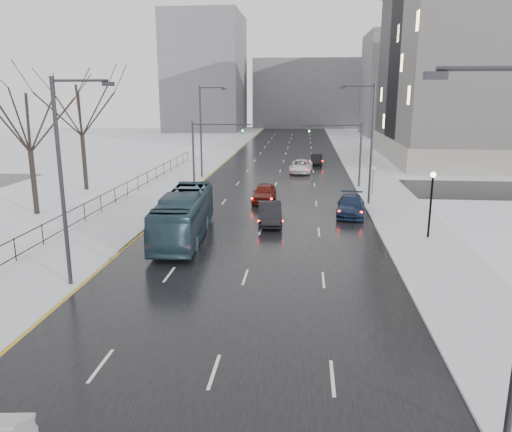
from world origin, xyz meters
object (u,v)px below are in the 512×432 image
(mast_signal_left, at_px, (203,145))
(sedan_right_distant, at_px, (317,159))
(no_uturn_sign, at_px, (373,171))
(sedan_right_cross, at_px, (301,166))
(lamppost_r_mid, at_px, (431,195))
(bus, at_px, (184,215))
(streetlight_l_near, at_px, (65,174))
(sedan_right_near, at_px, (270,213))
(tree_park_e, at_px, (87,190))
(tree_park_d, at_px, (37,215))
(sedan_center_near, at_px, (264,193))
(streetlight_r_mid, at_px, (369,138))
(sedan_right_far, at_px, (351,206))
(mast_signal_right, at_px, (350,147))
(streetlight_l_far, at_px, (203,127))

(mast_signal_left, bearing_deg, sedan_right_distant, 53.39)
(no_uturn_sign, relative_size, sedan_right_cross, 0.50)
(lamppost_r_mid, xyz_separation_m, sedan_right_cross, (-8.48, 27.11, -2.16))
(bus, bearing_deg, streetlight_l_near, -114.80)
(lamppost_r_mid, height_order, no_uturn_sign, lamppost_r_mid)
(sedan_right_near, relative_size, sedan_right_distant, 1.12)
(tree_park_e, xyz_separation_m, sedan_right_near, (18.70, -11.07, 0.81))
(sedan_right_cross, bearing_deg, sedan_right_distant, 77.55)
(tree_park_d, relative_size, no_uturn_sign, 4.63)
(sedan_center_near, distance_m, sedan_right_distant, 24.10)
(streetlight_r_mid, relative_size, bus, 0.92)
(sedan_right_far, bearing_deg, sedan_right_cross, 107.05)
(sedan_right_far, distance_m, sedan_right_distant, 27.83)
(tree_park_e, relative_size, bus, 1.24)
(sedan_right_distant, bearing_deg, sedan_right_near, -94.70)
(no_uturn_sign, relative_size, bus, 0.25)
(sedan_center_near, height_order, sedan_right_distant, sedan_center_near)
(sedan_right_near, distance_m, sedan_right_cross, 24.26)
(mast_signal_right, height_order, sedan_right_far, mast_signal_right)
(sedan_right_cross, bearing_deg, tree_park_d, -127.61)
(streetlight_r_mid, xyz_separation_m, streetlight_l_far, (-16.33, 12.00, 0.00))
(sedan_center_near, bearing_deg, streetlight_l_far, 124.33)
(sedan_center_near, bearing_deg, streetlight_l_near, -109.65)
(bus, xyz_separation_m, sedan_right_cross, (7.32, 28.34, -0.77))
(tree_park_d, bearing_deg, streetlight_l_near, -55.47)
(streetlight_l_near, relative_size, sedan_right_near, 2.13)
(sedan_right_near, bearing_deg, sedan_right_far, 22.76)
(tree_park_e, xyz_separation_m, sedan_right_far, (24.77, -7.84, 0.79))
(mast_signal_right, xyz_separation_m, sedan_right_distant, (-2.83, 15.92, -3.37))
(streetlight_r_mid, height_order, sedan_center_near, streetlight_r_mid)
(bus, bearing_deg, streetlight_l_far, 94.45)
(sedan_right_distant, bearing_deg, streetlight_l_far, -134.09)
(no_uturn_sign, bearing_deg, mast_signal_left, 166.40)
(lamppost_r_mid, height_order, mast_signal_right, mast_signal_right)
(streetlight_l_near, relative_size, streetlight_l_far, 1.00)
(streetlight_l_near, xyz_separation_m, sedan_center_near, (7.67, 20.34, -4.78))
(streetlight_l_near, bearing_deg, mast_signal_right, 61.04)
(streetlight_l_near, relative_size, sedan_right_far, 1.94)
(lamppost_r_mid, bearing_deg, sedan_right_cross, 107.36)
(streetlight_r_mid, bearing_deg, bus, -139.10)
(sedan_center_near, height_order, sedan_right_cross, sedan_center_near)
(bus, distance_m, sedan_right_far, 13.58)
(mast_signal_right, distance_m, sedan_right_distant, 16.52)
(tree_park_e, distance_m, bus, 20.35)
(lamppost_r_mid, bearing_deg, sedan_right_distant, 100.85)
(mast_signal_right, xyz_separation_m, mast_signal_left, (-14.65, 0.00, 0.00))
(streetlight_l_near, xyz_separation_m, lamppost_r_mid, (19.17, 10.00, -2.67))
(mast_signal_left, xyz_separation_m, sedan_right_near, (7.83, -15.07, -3.29))
(tree_park_d, bearing_deg, sedan_right_cross, 48.67)
(mast_signal_left, relative_size, sedan_right_far, 1.26)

